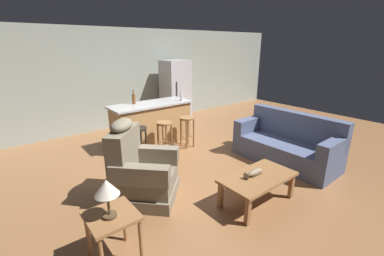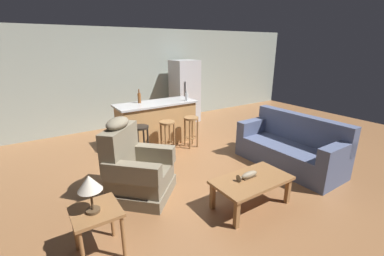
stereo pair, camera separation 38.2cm
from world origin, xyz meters
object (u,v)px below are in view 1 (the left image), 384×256
Objects in this scene: fish_figurine at (254,173)px; bar_stool_right at (187,126)px; recliner_near_lamp at (141,172)px; refrigerator at (175,92)px; bottle_tall_green at (134,99)px; end_table at (112,223)px; bar_stool_middle at (165,132)px; couch at (287,145)px; table_lamp at (107,189)px; bar_stool_left at (139,138)px; kitchen_island at (152,124)px; bottle_short_amber at (181,97)px; coffee_table at (258,180)px.

bar_stool_right is at bearing 76.24° from fish_figurine.
refrigerator reaches higher than recliner_near_lamp.
bar_stool_right is at bearing 78.85° from recliner_near_lamp.
bottle_tall_green is at bearing 136.54° from bar_stool_right.
end_table is 2.82m from bar_stool_middle.
bottle_tall_green is at bearing 95.31° from fish_figurine.
couch is 3.58m from end_table.
couch reaches higher than end_table.
table_lamp is at bearing -138.48° from end_table.
couch is 2.43m from bar_stool_middle.
bar_stool_middle is at bearing 0.00° from bar_stool_left.
bar_stool_middle and bar_stool_right have the same top height.
refrigerator is (3.52, 3.90, 0.01)m from table_lamp.
table_lamp is at bearing -133.42° from bar_stool_middle.
recliner_near_lamp is 1.76× the size of bar_stool_right.
fish_figurine is 2.33m from bar_stool_right.
kitchen_island is (1.22, 1.79, 0.06)m from recliner_near_lamp.
bottle_short_amber reaches higher than kitchen_island.
bottle_short_amber is (2.69, 2.48, 0.18)m from table_lamp.
refrigerator is at bearing 47.95° from table_lamp.
end_table is 0.82× the size of bar_stool_left.
fish_figurine is 0.50× the size of bar_stool_left.
bar_stool_left is (-0.62, 2.26, 0.01)m from fish_figurine.
bottle_short_amber is (0.74, 0.41, 0.57)m from bar_stool_middle.
refrigerator is 7.01× the size of bottle_short_amber.
bar_stool_left is 1.17m from bar_stool_right.
bar_stool_left is at bearing 56.41° from table_lamp.
bar_stool_middle is (-1.63, 1.79, 0.13)m from couch.
recliner_near_lamp is 2.17m from kitchen_island.
recliner_near_lamp is 2.14× the size of end_table.
bar_stool_right is at bearing 0.00° from bar_stool_middle.
bar_stool_right is at bearing 39.12° from end_table.
table_lamp is 0.23× the size of refrigerator.
fish_figurine is 2.04m from table_lamp.
kitchen_island is 1.96m from refrigerator.
recliner_near_lamp is (-2.79, 0.63, 0.08)m from couch.
bar_stool_left is 2.24× the size of bottle_tall_green.
table_lamp is 2.51m from bar_stool_left.
kitchen_island is 0.63m from bar_stool_middle.
refrigerator is 5.81× the size of bottle_tall_green.
bottle_tall_green reaches higher than fish_figurine.
bottle_short_amber reaches higher than fish_figurine.
refrigerator reaches higher than coffee_table.
bar_stool_right reaches higher than coffee_table.
bottle_short_amber is (0.71, 2.67, 0.58)m from fish_figurine.
couch reaches higher than bar_stool_left.
bar_stool_left is (1.37, 2.07, -0.40)m from table_lamp.
bar_stool_middle is 1.00× the size of bar_stool_right.
refrigerator is (3.49, 3.88, 0.42)m from end_table.
recliner_near_lamp is 2.93× the size of table_lamp.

